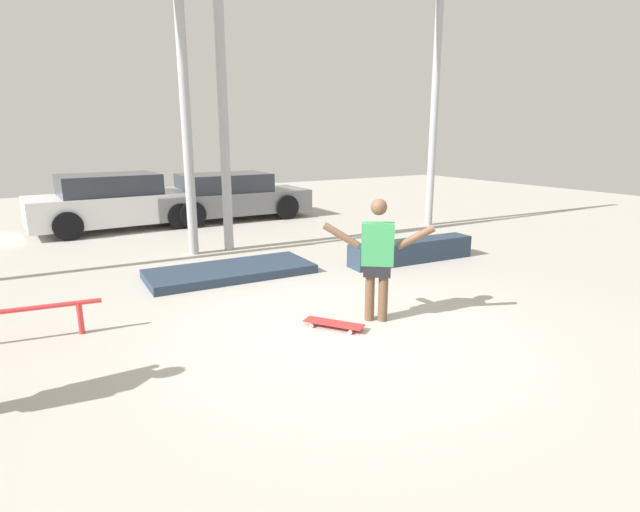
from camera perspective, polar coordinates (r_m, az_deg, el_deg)
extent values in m
plane|color=#B2ADA3|center=(6.41, 3.47, -8.75)|extent=(36.00, 36.00, 0.00)
cylinder|color=brown|center=(6.73, 5.71, -4.17)|extent=(0.13, 0.13, 0.78)
cylinder|color=brown|center=(6.73, 7.23, -4.22)|extent=(0.13, 0.13, 0.78)
cube|color=black|center=(6.64, 6.55, -1.55)|extent=(0.40, 0.38, 0.17)
cube|color=#338C4C|center=(6.55, 6.63, 1.37)|extent=(0.46, 0.43, 0.56)
sphere|color=brown|center=(6.47, 6.75, 5.59)|extent=(0.21, 0.21, 0.21)
cylinder|color=brown|center=(6.56, 2.44, 2.38)|extent=(0.45, 0.39, 0.34)
cylinder|color=brown|center=(6.54, 10.88, 2.11)|extent=(0.45, 0.39, 0.34)
cube|color=red|center=(6.53, 1.58, -7.67)|extent=(0.62, 0.77, 0.01)
cylinder|color=silver|center=(6.55, 4.14, -8.03)|extent=(0.06, 0.06, 0.05)
cylinder|color=silver|center=(6.36, 3.46, -8.70)|extent=(0.06, 0.06, 0.05)
cylinder|color=silver|center=(6.73, -0.21, -7.35)|extent=(0.06, 0.06, 0.05)
cylinder|color=silver|center=(6.55, -0.99, -7.97)|extent=(0.06, 0.06, 0.05)
cube|color=#28384C|center=(9.95, 10.40, 0.57)|extent=(2.68, 0.66, 0.43)
cube|color=#28384C|center=(9.01, -10.19, -1.73)|extent=(2.93, 1.34, 0.15)
cylinder|color=red|center=(6.99, -25.70, -6.42)|extent=(0.07, 0.07, 0.41)
cylinder|color=#A5A8AD|center=(10.54, -15.27, 17.72)|extent=(0.20, 0.20, 6.51)
cylinder|color=#A5A8AD|center=(10.79, -11.10, 17.84)|extent=(0.20, 0.20, 6.51)
cylinder|color=#A5A8AD|center=(13.93, 12.98, 16.80)|extent=(0.20, 0.20, 6.51)
cube|color=white|center=(14.18, -22.08, 5.13)|extent=(4.39, 1.99, 0.74)
cube|color=#2D333D|center=(14.08, -23.00, 7.56)|extent=(2.44, 1.76, 0.52)
cylinder|color=black|center=(15.37, -17.82, 5.27)|extent=(0.69, 0.25, 0.68)
cylinder|color=black|center=(13.71, -15.75, 4.44)|extent=(0.69, 0.25, 0.68)
cylinder|color=black|center=(14.88, -27.75, 4.07)|extent=(0.69, 0.25, 0.68)
cylinder|color=black|center=(13.15, -26.87, 3.07)|extent=(0.69, 0.25, 0.68)
cube|color=slate|center=(14.92, -10.16, 6.13)|extent=(4.53, 1.83, 0.62)
cube|color=#2D333D|center=(14.80, -10.91, 8.24)|extent=(2.50, 1.65, 0.51)
cylinder|color=black|center=(16.24, -6.53, 6.33)|extent=(0.71, 0.23, 0.71)
cylinder|color=black|center=(14.71, -3.85, 5.60)|extent=(0.71, 0.23, 0.71)
cylinder|color=black|center=(15.35, -16.15, 5.44)|extent=(0.71, 0.23, 0.71)
cylinder|color=black|center=(13.72, -14.38, 4.60)|extent=(0.71, 0.23, 0.71)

